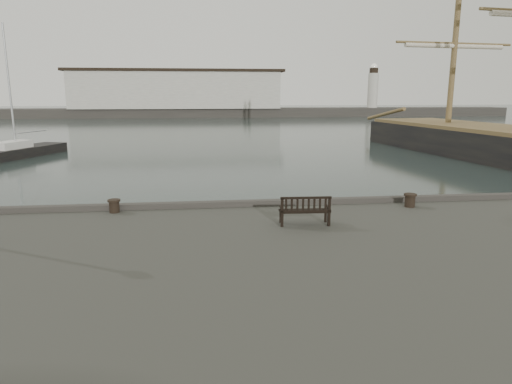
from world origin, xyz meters
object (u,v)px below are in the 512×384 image
Objects in this scene: bench at (304,216)px; bollard_left at (114,206)px; bollard_right at (410,200)px; yacht_d at (21,154)px.

bench reaches higher than bollard_left.
bollard_left is 9.53m from bollard_right.
bollard_left is at bearing -42.84° from yacht_d.
bench is at bearing -157.26° from bollard_right.
yacht_d is at bearing 129.68° from bollard_right.
bollard_right reaches higher than bollard_left.
bench is 3.33× the size of bollard_right.
bench is 5.97m from bollard_left.
bench is 0.13× the size of yacht_d.
yacht_d is at bearing 125.81° from bench.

